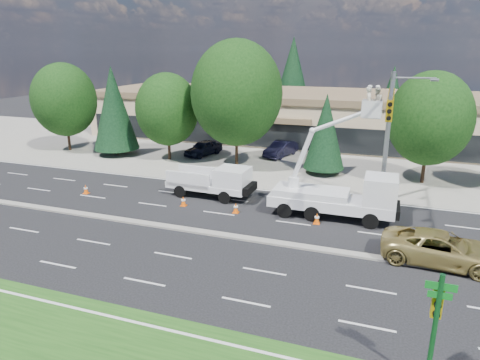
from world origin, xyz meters
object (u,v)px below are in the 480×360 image
at_px(street_sign_pole, 436,318).
at_px(minivan, 442,248).
at_px(signal_mast, 389,121).
at_px(utility_pickup, 214,184).
at_px(bucket_truck, 342,191).

xyz_separation_m(street_sign_pole, minivan, (1.15, 9.00, -1.64)).
height_order(street_sign_pole, minivan, street_sign_pole).
bearing_deg(signal_mast, minivan, -64.19).
relative_size(signal_mast, utility_pickup, 1.66).
height_order(signal_mast, street_sign_pole, signal_mast).
xyz_separation_m(signal_mast, minivan, (3.12, -6.44, -5.25)).
height_order(signal_mast, utility_pickup, signal_mast).
height_order(utility_pickup, minivan, utility_pickup).
bearing_deg(signal_mast, bucket_truck, -139.57).
distance_m(signal_mast, street_sign_pole, 15.99).
height_order(street_sign_pole, utility_pickup, street_sign_pole).
xyz_separation_m(street_sign_pole, utility_pickup, (-13.55, 14.59, -1.49)).
bearing_deg(street_sign_pole, utility_pickup, 132.89).
relative_size(street_sign_pole, utility_pickup, 0.65).
bearing_deg(street_sign_pole, bucket_truck, 107.80).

